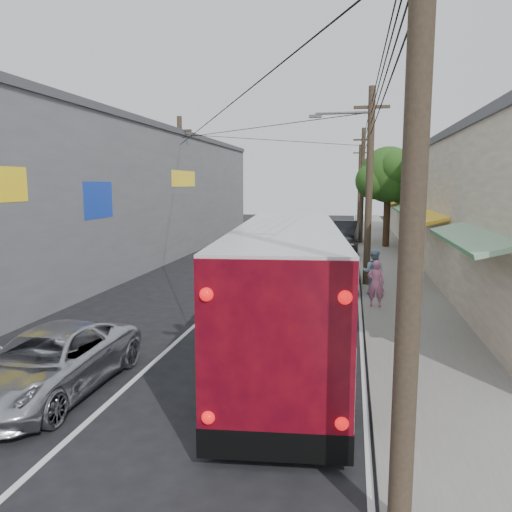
{
  "coord_description": "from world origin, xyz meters",
  "views": [
    {
      "loc": [
        4.54,
        -7.69,
        4.22
      ],
      "look_at": [
        1.27,
        9.33,
        1.7
      ],
      "focal_mm": 35.0,
      "sensor_mm": 36.0,
      "label": 1
    }
  ],
  "objects_px": {
    "parked_car_mid": "(343,248)",
    "pedestrian_near": "(376,283)",
    "coach_bus": "(288,285)",
    "parked_suv": "(332,267)",
    "parked_car_far": "(345,232)",
    "pedestrian_far": "(374,272)",
    "jeepney": "(49,362)"
  },
  "relations": [
    {
      "from": "parked_car_mid",
      "to": "pedestrian_near",
      "type": "distance_m",
      "value": 11.39
    },
    {
      "from": "parked_car_mid",
      "to": "coach_bus",
      "type": "bearing_deg",
      "value": -89.92
    },
    {
      "from": "parked_suv",
      "to": "parked_car_far",
      "type": "bearing_deg",
      "value": 88.11
    },
    {
      "from": "coach_bus",
      "to": "pedestrian_near",
      "type": "height_order",
      "value": "coach_bus"
    },
    {
      "from": "coach_bus",
      "to": "pedestrian_near",
      "type": "relative_size",
      "value": 7.19
    },
    {
      "from": "parked_car_mid",
      "to": "parked_car_far",
      "type": "height_order",
      "value": "parked_car_far"
    },
    {
      "from": "coach_bus",
      "to": "pedestrian_far",
      "type": "relative_size",
      "value": 6.73
    },
    {
      "from": "parked_suv",
      "to": "pedestrian_near",
      "type": "xyz_separation_m",
      "value": [
        1.6,
        -3.8,
        0.13
      ]
    },
    {
      "from": "coach_bus",
      "to": "parked_car_mid",
      "type": "distance_m",
      "value": 15.91
    },
    {
      "from": "coach_bus",
      "to": "pedestrian_far",
      "type": "distance_m",
      "value": 6.85
    },
    {
      "from": "coach_bus",
      "to": "parked_car_mid",
      "type": "height_order",
      "value": "coach_bus"
    },
    {
      "from": "coach_bus",
      "to": "parked_suv",
      "type": "xyz_separation_m",
      "value": [
        0.81,
        8.32,
        -0.89
      ]
    },
    {
      "from": "jeepney",
      "to": "parked_car_far",
      "type": "relative_size",
      "value": 0.97
    },
    {
      "from": "coach_bus",
      "to": "parked_car_far",
      "type": "relative_size",
      "value": 2.37
    },
    {
      "from": "parked_car_mid",
      "to": "parked_car_far",
      "type": "distance_m",
      "value": 8.06
    },
    {
      "from": "pedestrian_far",
      "to": "pedestrian_near",
      "type": "bearing_deg",
      "value": 105.03
    },
    {
      "from": "parked_car_mid",
      "to": "parked_car_far",
      "type": "xyz_separation_m",
      "value": [
        0.04,
        8.06,
        0.15
      ]
    },
    {
      "from": "parked_car_far",
      "to": "coach_bus",
      "type": "bearing_deg",
      "value": -87.07
    },
    {
      "from": "parked_suv",
      "to": "coach_bus",
      "type": "bearing_deg",
      "value": -96.21
    },
    {
      "from": "pedestrian_near",
      "to": "pedestrian_far",
      "type": "xyz_separation_m",
      "value": [
        0.0,
        1.85,
        0.05
      ]
    },
    {
      "from": "coach_bus",
      "to": "pedestrian_far",
      "type": "bearing_deg",
      "value": 63.95
    },
    {
      "from": "parked_suv",
      "to": "parked_car_far",
      "type": "xyz_separation_m",
      "value": [
        0.34,
        15.57,
        0.01
      ]
    },
    {
      "from": "parked_car_mid",
      "to": "pedestrian_near",
      "type": "relative_size",
      "value": 2.37
    },
    {
      "from": "jeepney",
      "to": "parked_car_mid",
      "type": "height_order",
      "value": "jeepney"
    },
    {
      "from": "parked_car_far",
      "to": "pedestrian_far",
      "type": "distance_m",
      "value": 17.57
    },
    {
      "from": "pedestrian_near",
      "to": "pedestrian_far",
      "type": "distance_m",
      "value": 1.85
    },
    {
      "from": "coach_bus",
      "to": "pedestrian_far",
      "type": "xyz_separation_m",
      "value": [
        2.41,
        6.37,
        -0.71
      ]
    },
    {
      "from": "coach_bus",
      "to": "parked_car_far",
      "type": "xyz_separation_m",
      "value": [
        1.14,
        23.89,
        -0.88
      ]
    },
    {
      "from": "jeepney",
      "to": "pedestrian_far",
      "type": "relative_size",
      "value": 2.75
    },
    {
      "from": "jeepney",
      "to": "parked_suv",
      "type": "xyz_separation_m",
      "value": [
        5.2,
        12.0,
        0.13
      ]
    },
    {
      "from": "coach_bus",
      "to": "pedestrian_near",
      "type": "xyz_separation_m",
      "value": [
        2.41,
        4.52,
        -0.76
      ]
    },
    {
      "from": "parked_car_mid",
      "to": "parked_suv",
      "type": "bearing_deg",
      "value": -88.17
    }
  ]
}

